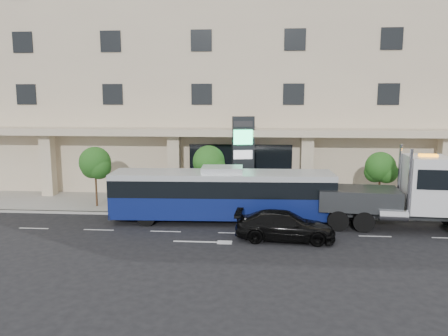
{
  "coord_description": "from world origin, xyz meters",
  "views": [
    {
      "loc": [
        1.29,
        -25.77,
        7.73
      ],
      "look_at": [
        -0.83,
        2.0,
        3.24
      ],
      "focal_mm": 35.0,
      "sensor_mm": 36.0,
      "label": 1
    }
  ],
  "objects_px": {
    "tow_truck": "(408,195)",
    "city_bus": "(222,194)",
    "black_sedan": "(285,226)",
    "signage_pylon": "(243,159)"
  },
  "relations": [
    {
      "from": "city_bus",
      "to": "black_sedan",
      "type": "xyz_separation_m",
      "value": [
        3.73,
        -3.39,
        -0.99
      ]
    },
    {
      "from": "tow_truck",
      "to": "black_sedan",
      "type": "distance_m",
      "value": 7.95
    },
    {
      "from": "black_sedan",
      "to": "tow_truck",
      "type": "bearing_deg",
      "value": -66.72
    },
    {
      "from": "tow_truck",
      "to": "signage_pylon",
      "type": "bearing_deg",
      "value": 156.73
    },
    {
      "from": "city_bus",
      "to": "black_sedan",
      "type": "distance_m",
      "value": 5.13
    },
    {
      "from": "signage_pylon",
      "to": "tow_truck",
      "type": "bearing_deg",
      "value": -38.85
    },
    {
      "from": "tow_truck",
      "to": "signage_pylon",
      "type": "distance_m",
      "value": 11.36
    },
    {
      "from": "tow_truck",
      "to": "city_bus",
      "type": "bearing_deg",
      "value": -178.86
    },
    {
      "from": "city_bus",
      "to": "black_sedan",
      "type": "height_order",
      "value": "city_bus"
    },
    {
      "from": "tow_truck",
      "to": "signage_pylon",
      "type": "relative_size",
      "value": 1.73
    }
  ]
}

